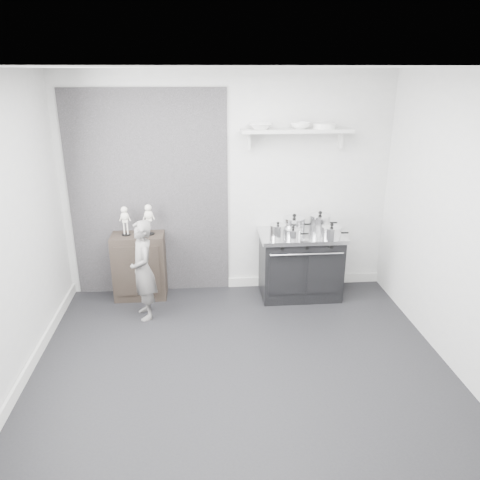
% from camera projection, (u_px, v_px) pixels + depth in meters
% --- Properties ---
extents(ground, '(4.00, 4.00, 0.00)m').
position_uv_depth(ground, '(241.00, 367.00, 4.48)').
color(ground, black).
rests_on(ground, ground).
extents(room_shell, '(4.02, 3.62, 2.71)m').
position_uv_depth(room_shell, '(229.00, 198.00, 4.05)').
color(room_shell, silver).
rests_on(room_shell, ground).
extents(wall_shelf, '(1.30, 0.26, 0.24)m').
position_uv_depth(wall_shelf, '(296.00, 131.00, 5.43)').
color(wall_shelf, silver).
rests_on(wall_shelf, room_shell).
extents(stove, '(1.02, 0.64, 0.82)m').
position_uv_depth(stove, '(300.00, 264.00, 5.79)').
color(stove, black).
rests_on(stove, ground).
extents(side_cabinet, '(0.63, 0.37, 0.82)m').
position_uv_depth(side_cabinet, '(140.00, 266.00, 5.76)').
color(side_cabinet, black).
rests_on(side_cabinet, ground).
extents(child, '(0.39, 0.49, 1.16)m').
position_uv_depth(child, '(143.00, 270.00, 5.22)').
color(child, slate).
rests_on(child, ground).
extents(pot_front_left, '(0.29, 0.20, 0.20)m').
position_uv_depth(pot_front_left, '(278.00, 231.00, 5.49)').
color(pot_front_left, silver).
rests_on(pot_front_left, stove).
extents(pot_back_left, '(0.36, 0.27, 0.22)m').
position_uv_depth(pot_back_left, '(294.00, 224.00, 5.73)').
color(pot_back_left, silver).
rests_on(pot_back_left, stove).
extents(pot_back_right, '(0.35, 0.27, 0.25)m').
position_uv_depth(pot_back_right, '(320.00, 222.00, 5.73)').
color(pot_back_right, silver).
rests_on(pot_back_right, stove).
extents(pot_front_right, '(0.32, 0.24, 0.19)m').
position_uv_depth(pot_front_right, '(331.00, 232.00, 5.46)').
color(pot_front_right, silver).
rests_on(pot_front_right, stove).
extents(pot_front_center, '(0.28, 0.20, 0.15)m').
position_uv_depth(pot_front_center, '(293.00, 233.00, 5.48)').
color(pot_front_center, silver).
rests_on(pot_front_center, stove).
extents(skeleton_full, '(0.11, 0.07, 0.41)m').
position_uv_depth(skeleton_full, '(125.00, 219.00, 5.54)').
color(skeleton_full, silver).
rests_on(skeleton_full, side_cabinet).
extents(skeleton_torso, '(0.12, 0.08, 0.43)m').
position_uv_depth(skeleton_torso, '(149.00, 217.00, 5.56)').
color(skeleton_torso, silver).
rests_on(skeleton_torso, side_cabinet).
extents(bowl_large, '(0.27, 0.27, 0.07)m').
position_uv_depth(bowl_large, '(260.00, 126.00, 5.36)').
color(bowl_large, white).
rests_on(bowl_large, wall_shelf).
extents(bowl_small, '(0.23, 0.23, 0.07)m').
position_uv_depth(bowl_small, '(300.00, 126.00, 5.40)').
color(bowl_small, white).
rests_on(bowl_small, wall_shelf).
extents(plate_stack, '(0.27, 0.27, 0.06)m').
position_uv_depth(plate_stack, '(324.00, 126.00, 5.43)').
color(plate_stack, white).
rests_on(plate_stack, wall_shelf).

